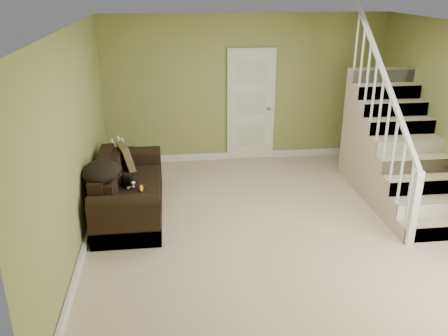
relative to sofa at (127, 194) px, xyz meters
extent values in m
cube|color=tan|center=(2.01, -0.69, -0.30)|extent=(5.00, 5.50, 0.01)
cube|color=white|center=(2.01, -0.69, 2.30)|extent=(5.00, 5.50, 0.01)
cube|color=olive|center=(2.01, 2.06, 1.00)|extent=(5.00, 0.04, 2.60)
cube|color=olive|center=(2.01, -3.44, 1.00)|extent=(5.00, 0.04, 2.60)
cube|color=olive|center=(-0.49, -0.69, 1.00)|extent=(0.04, 5.50, 2.60)
cube|color=white|center=(2.01, 2.03, -0.24)|extent=(5.00, 0.04, 0.12)
cube|color=white|center=(-0.46, -0.69, -0.24)|extent=(0.04, 5.50, 0.12)
cube|color=white|center=(2.11, 2.03, 0.71)|extent=(0.86, 0.05, 2.02)
cube|color=white|center=(2.11, 2.01, 0.70)|extent=(0.78, 0.04, 1.96)
sphere|color=olive|center=(2.43, 1.96, 0.65)|extent=(0.07, 0.07, 0.07)
cube|color=tan|center=(4.01, -1.15, -0.20)|extent=(1.00, 0.27, 0.20)
cylinder|color=white|center=(3.56, -1.15, 0.35)|extent=(0.04, 0.04, 0.90)
cube|color=tan|center=(4.01, -0.88, -0.10)|extent=(1.00, 0.27, 0.40)
cylinder|color=white|center=(3.56, -0.88, 0.55)|extent=(0.04, 0.04, 0.90)
cube|color=tan|center=(4.01, -0.61, 0.00)|extent=(1.00, 0.27, 0.60)
cylinder|color=white|center=(3.56, -0.61, 0.75)|extent=(0.04, 0.04, 0.90)
cube|color=tan|center=(4.01, -0.34, 0.10)|extent=(1.00, 0.27, 0.80)
cylinder|color=white|center=(3.56, -0.34, 0.95)|extent=(0.04, 0.04, 0.90)
cube|color=tan|center=(4.01, -0.07, 0.20)|extent=(1.00, 0.27, 1.00)
cylinder|color=white|center=(3.56, -0.07, 1.15)|extent=(0.04, 0.04, 0.90)
cube|color=tan|center=(4.01, 0.20, 0.30)|extent=(1.00, 0.27, 1.20)
cylinder|color=white|center=(3.56, 0.20, 1.35)|extent=(0.04, 0.04, 0.90)
cube|color=tan|center=(4.01, 0.47, 0.40)|extent=(1.00, 0.27, 1.40)
cylinder|color=white|center=(3.56, 0.47, 1.55)|extent=(0.04, 0.04, 0.90)
cube|color=tan|center=(4.01, 0.74, 0.50)|extent=(1.00, 0.27, 1.60)
cylinder|color=white|center=(3.56, 0.74, 1.75)|extent=(0.04, 0.04, 0.90)
cube|color=tan|center=(4.01, 1.01, 0.60)|extent=(1.00, 0.27, 1.80)
cylinder|color=white|center=(3.56, 1.01, 1.95)|extent=(0.04, 0.04, 0.90)
cube|color=white|center=(3.56, -1.31, 0.20)|extent=(0.09, 0.09, 1.00)
cube|color=white|center=(3.56, -0.07, 1.60)|extent=(0.06, 2.46, 1.84)
cube|color=black|center=(0.04, 0.00, -0.19)|extent=(0.87, 2.02, 0.23)
cube|color=black|center=(0.14, 0.00, 0.03)|extent=(0.66, 1.53, 0.20)
cube|color=black|center=(0.04, -0.90, -0.02)|extent=(0.87, 0.23, 0.57)
cube|color=black|center=(0.04, 0.90, -0.02)|extent=(0.87, 0.23, 0.57)
cylinder|color=black|center=(0.04, -0.90, 0.27)|extent=(0.87, 0.23, 0.23)
cylinder|color=black|center=(0.04, 0.90, 0.27)|extent=(0.87, 0.23, 0.23)
cube|color=black|center=(-0.30, 0.00, 0.21)|extent=(0.18, 1.56, 0.58)
cube|color=black|center=(-0.16, 0.00, 0.28)|extent=(0.13, 1.51, 0.32)
cube|color=black|center=(-0.17, 0.97, -0.01)|extent=(0.51, 0.51, 0.59)
cylinder|color=silver|center=(-0.25, 0.91, 0.39)|extent=(0.06, 0.06, 0.20)
cylinder|color=blue|center=(-0.25, 0.91, 0.39)|extent=(0.07, 0.07, 0.05)
cylinder|color=white|center=(-0.25, 0.91, 0.50)|extent=(0.03, 0.03, 0.03)
cylinder|color=silver|center=(-0.11, 0.95, 0.39)|extent=(0.06, 0.06, 0.20)
cylinder|color=blue|center=(-0.11, 0.95, 0.39)|extent=(0.07, 0.07, 0.05)
cylinder|color=white|center=(-0.11, 0.95, 0.50)|extent=(0.03, 0.03, 0.03)
cylinder|color=silver|center=(-0.17, 1.07, 0.39)|extent=(0.06, 0.06, 0.20)
cylinder|color=blue|center=(-0.17, 1.07, 0.39)|extent=(0.07, 0.07, 0.05)
cylinder|color=white|center=(-0.17, 1.07, 0.50)|extent=(0.03, 0.03, 0.03)
ellipsoid|color=black|center=(0.03, -0.02, 0.22)|extent=(0.30, 0.37, 0.18)
ellipsoid|color=white|center=(0.03, -0.10, 0.18)|extent=(0.15, 0.17, 0.09)
sphere|color=black|center=(0.03, -0.19, 0.28)|extent=(0.16, 0.16, 0.12)
ellipsoid|color=white|center=(0.03, -0.24, 0.26)|extent=(0.08, 0.07, 0.06)
cone|color=black|center=(0.00, -0.18, 0.34)|extent=(0.06, 0.06, 0.05)
cone|color=black|center=(0.07, -0.18, 0.34)|extent=(0.06, 0.06, 0.05)
cylinder|color=black|center=(0.12, 0.10, 0.15)|extent=(0.18, 0.22, 0.03)
ellipsoid|color=yellow|center=(0.22, -0.19, 0.16)|extent=(0.06, 0.20, 0.06)
cube|color=#45301B|center=(-0.03, 0.66, 0.30)|extent=(0.31, 0.45, 0.42)
ellipsoid|color=black|center=(-0.26, -0.44, 0.52)|extent=(0.50, 0.64, 0.25)
camera|label=1|loc=(0.64, -6.19, 2.79)|focal=38.00mm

